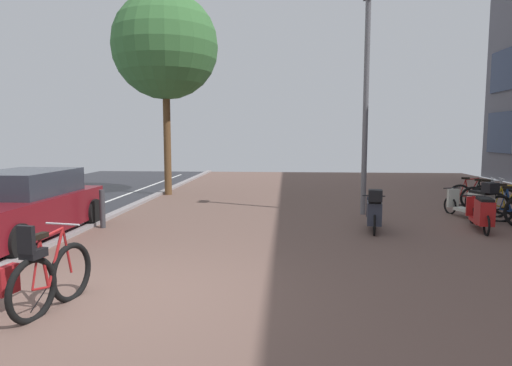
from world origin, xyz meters
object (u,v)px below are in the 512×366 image
Objects in this scene: scooter_mid at (374,212)px; bicycle_foreground at (48,277)px; bicycle_rack_10 at (471,195)px; scooter_far at (482,213)px; bicycle_rack_08 at (492,201)px; lamp_post at (366,93)px; street_tree at (165,46)px; bicycle_rack_09 at (484,198)px; bicycle_rack_07 at (508,205)px; parked_car_near at (21,207)px; bollard_far at (102,209)px; scooter_near at (476,202)px.

bicycle_foreground is at bearing -135.57° from scooter_mid.
scooter_far is at bearing -108.70° from bicycle_rack_10.
lamp_post is (-3.50, -0.36, 2.85)m from bicycle_rack_08.
street_tree reaches higher than scooter_far.
bicycle_rack_10 reaches higher than scooter_far.
bicycle_rack_10 is at bearing 71.30° from scooter_far.
lamp_post reaches higher than bicycle_rack_09.
bicycle_rack_07 is 0.70× the size of scooter_far.
scooter_far is at bearing 8.17° from parked_car_near.
bicycle_foreground is 0.25× the size of lamp_post.
scooter_mid is at bearing 0.19° from bollard_far.
bicycle_rack_08 is 0.64m from bicycle_rack_09.
bicycle_rack_08 is at bearing 34.85° from scooter_mid.
scooter_mid is 9.61m from street_tree.
lamp_post is at bearing -174.06° from bicycle_rack_08.
bicycle_foreground is 6.68m from scooter_mid.
street_tree is at bearing 137.18° from scooter_mid.
scooter_far is at bearing -32.57° from street_tree.
lamp_post reaches higher than bicycle_foreground.
scooter_far is 0.26× the size of street_tree.
scooter_near is 0.97× the size of scooter_far.
bicycle_rack_10 is 5.22m from scooter_mid.
scooter_far is 8.49m from bollard_far.
bicycle_foreground reaches higher than scooter_far.
bicycle_rack_07 is 1.27m from bicycle_rack_09.
bicycle_rack_07 is 0.97× the size of bicycle_rack_09.
bicycle_rack_07 is 0.22× the size of lamp_post.
scooter_far is at bearing -118.64° from bicycle_rack_08.
bicycle_rack_08 is 11.55m from parked_car_near.
scooter_far is at bearing 5.89° from scooter_mid.
scooter_near reaches higher than bicycle_rack_07.
scooter_mid is 1.88× the size of bollard_far.
scooter_near is (7.56, 6.22, 0.04)m from bicycle_foreground.
parked_car_near is at bearing -158.65° from bicycle_rack_09.
street_tree reaches higher than scooter_mid.
bicycle_rack_10 is 10.41m from bollard_far.
street_tree reaches higher than bollard_far.
bollard_far is (1.22, 1.13, -0.22)m from parked_car_near.
bicycle_rack_09 reaches higher than bollard_far.
bicycle_rack_07 is at bearing -80.59° from bicycle_rack_08.
scooter_mid is 3.51m from lamp_post.
lamp_post is (-3.57, -1.00, 2.87)m from bicycle_rack_09.
bicycle_rack_07 is (8.51, 6.57, -0.07)m from bicycle_foreground.
street_tree is (-9.77, 3.16, 4.82)m from bicycle_rack_08.
bicycle_rack_10 is at bearing 100.74° from bicycle_rack_09.
street_tree is (1.18, 6.84, 4.51)m from parked_car_near.
scooter_mid is 0.92× the size of scooter_far.
bicycle_foreground reaches higher than bicycle_rack_10.
bollard_far is (-1.33, 4.66, 0.03)m from bicycle_foreground.
scooter_mid is (-3.73, -1.89, 0.11)m from bicycle_rack_07.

